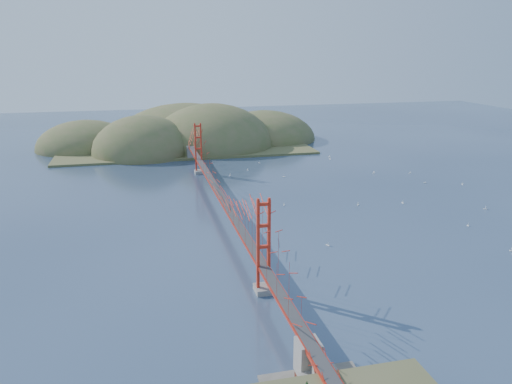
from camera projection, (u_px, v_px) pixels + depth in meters
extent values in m
plane|color=#293952|center=(221.00, 214.00, 87.57)|extent=(320.00, 320.00, 0.00)
cube|color=gray|center=(263.00, 289.00, 59.47)|extent=(2.00, 2.40, 0.70)
cube|color=gray|center=(199.00, 172.00, 115.48)|extent=(2.00, 2.40, 0.70)
cube|color=#A82112|center=(221.00, 196.00, 86.65)|extent=(1.40, 92.00, 0.16)
cube|color=#A82112|center=(221.00, 197.00, 86.71)|extent=(1.33, 92.00, 0.24)
cube|color=#38383A|center=(221.00, 195.00, 86.62)|extent=(1.19, 92.00, 0.03)
cube|color=gray|center=(308.00, 358.00, 44.17)|extent=(2.00, 2.20, 3.30)
cube|color=gray|center=(191.00, 153.00, 130.05)|extent=(2.20, 2.60, 3.30)
cube|color=gray|center=(316.00, 373.00, 42.35)|extent=(0.50, 0.70, 2.95)
cube|color=maroon|center=(319.00, 380.00, 42.87)|extent=(3.70, 2.30, 0.75)
cube|color=gray|center=(319.00, 375.00, 42.75)|extent=(3.70, 2.30, 0.10)
cylinder|color=white|center=(319.00, 371.00, 42.62)|extent=(0.03, 0.03, 1.00)
cube|color=brown|center=(184.00, 145.00, 147.25)|extent=(70.00, 40.00, 0.60)
ellipsoid|color=brown|center=(144.00, 153.00, 137.15)|extent=(28.00, 28.00, 21.00)
ellipsoid|color=brown|center=(212.00, 146.00, 147.25)|extent=(36.00, 36.00, 25.00)
ellipsoid|color=brown|center=(265.00, 139.00, 158.77)|extent=(32.00, 32.00, 18.00)
ellipsoid|color=brown|center=(86.00, 148.00, 144.75)|extent=(28.00, 28.00, 16.00)
ellipsoid|color=brown|center=(186.00, 138.00, 160.84)|extent=(44.00, 44.00, 22.00)
cube|color=white|center=(330.00, 159.00, 130.13)|extent=(0.32, 0.65, 0.11)
cylinder|color=white|center=(330.00, 158.00, 130.03)|extent=(0.02, 0.02, 0.68)
cube|color=white|center=(284.00, 205.00, 92.00)|extent=(0.37, 0.54, 0.09)
cylinder|color=white|center=(284.00, 204.00, 91.93)|extent=(0.01, 0.01, 0.56)
cube|color=white|center=(403.00, 203.00, 93.40)|extent=(0.20, 0.59, 0.11)
cylinder|color=white|center=(403.00, 201.00, 93.31)|extent=(0.02, 0.02, 0.64)
cube|color=white|center=(328.00, 245.00, 73.37)|extent=(0.51, 0.63, 0.11)
cylinder|color=white|center=(328.00, 243.00, 73.28)|extent=(0.02, 0.02, 0.68)
cube|color=white|center=(374.00, 173.00, 115.59)|extent=(0.58, 0.20, 0.10)
cylinder|color=white|center=(374.00, 172.00, 115.51)|extent=(0.02, 0.02, 0.63)
cube|color=white|center=(284.00, 177.00, 112.25)|extent=(0.62, 0.38, 0.11)
cylinder|color=white|center=(284.00, 175.00, 112.16)|extent=(0.02, 0.02, 0.65)
cube|color=white|center=(329.00, 157.00, 132.41)|extent=(0.63, 0.25, 0.11)
cylinder|color=white|center=(329.00, 156.00, 132.31)|extent=(0.02, 0.02, 0.68)
cube|color=white|center=(358.00, 205.00, 92.10)|extent=(0.58, 0.60, 0.11)
cylinder|color=white|center=(358.00, 203.00, 92.00)|extent=(0.02, 0.02, 0.69)
cube|color=white|center=(230.00, 176.00, 113.21)|extent=(0.56, 0.52, 0.10)
cylinder|color=white|center=(230.00, 174.00, 113.13)|extent=(0.02, 0.02, 0.63)
cube|color=white|center=(410.00, 173.00, 115.49)|extent=(0.61, 0.37, 0.11)
cylinder|color=white|center=(410.00, 172.00, 115.40)|extent=(0.02, 0.02, 0.63)
cube|color=white|center=(259.00, 163.00, 125.73)|extent=(0.56, 0.34, 0.10)
cylinder|color=white|center=(259.00, 162.00, 125.65)|extent=(0.02, 0.02, 0.58)
cube|color=white|center=(485.00, 209.00, 89.80)|extent=(0.64, 0.49, 0.11)
cylinder|color=white|center=(486.00, 207.00, 89.70)|extent=(0.02, 0.02, 0.68)
cube|color=white|center=(512.00, 251.00, 71.36)|extent=(0.65, 0.48, 0.11)
cylinder|color=white|center=(512.00, 249.00, 71.27)|extent=(0.02, 0.02, 0.69)
cube|color=white|center=(462.00, 184.00, 106.10)|extent=(0.33, 0.58, 0.10)
cylinder|color=white|center=(463.00, 183.00, 106.02)|extent=(0.02, 0.02, 0.60)
cube|color=white|center=(468.00, 226.00, 81.50)|extent=(0.20, 0.52, 0.09)
cylinder|color=white|center=(468.00, 224.00, 81.42)|extent=(0.01, 0.01, 0.56)
cube|color=white|center=(248.00, 170.00, 118.37)|extent=(0.32, 0.50, 0.09)
cylinder|color=white|center=(248.00, 169.00, 118.30)|extent=(0.01, 0.01, 0.52)
cube|color=white|center=(425.00, 183.00, 107.13)|extent=(0.61, 0.47, 0.11)
cylinder|color=white|center=(425.00, 181.00, 107.04)|extent=(0.02, 0.02, 0.64)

